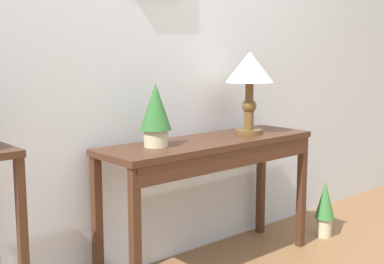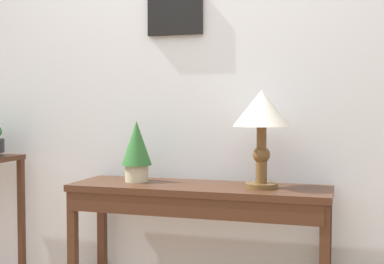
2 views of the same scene
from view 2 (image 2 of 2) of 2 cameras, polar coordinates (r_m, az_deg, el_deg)
back_wall_with_art at (r=3.01m, az=0.20°, el=7.22°), size 9.00×0.13×2.80m
console_table at (r=2.71m, az=0.62°, el=-8.11°), size 1.36×0.41×0.76m
table_lamp at (r=2.61m, az=7.72°, el=1.83°), size 0.29×0.29×0.50m
potted_plant_on_console at (r=2.84m, az=-6.16°, el=-1.81°), size 0.17×0.17×0.34m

